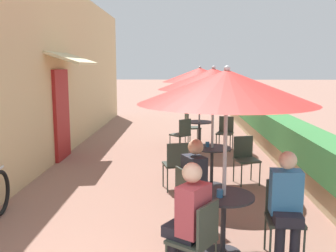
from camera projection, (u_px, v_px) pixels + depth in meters
cafe_facade_wall at (61, 70)px, 9.19m from camera, size 0.98×14.47×4.20m
planter_hedge at (275, 133)px, 9.30m from camera, size 0.60×13.47×1.01m
patio_table_near at (223, 214)px, 4.28m from camera, size 0.69×0.69×0.72m
patio_umbrella_near at (227, 87)px, 4.05m from camera, size 1.96×1.96×2.18m
cafe_chair_near_left at (284, 212)px, 4.28m from camera, size 0.43×0.43×0.87m
seated_patron_near_left at (286, 202)px, 4.15m from camera, size 0.35×0.42×1.25m
cafe_chair_near_right at (190, 195)px, 4.86m from camera, size 0.53×0.53×0.87m
seated_patron_near_right at (198, 181)px, 4.88m from camera, size 0.50×0.46×1.25m
cafe_chair_near_back at (198, 236)px, 3.68m from camera, size 0.56×0.56×0.87m
seated_patron_near_back at (189, 217)px, 3.72m from camera, size 0.51×0.49×1.25m
coffee_cup_near at (220, 193)px, 4.17m from camera, size 0.07×0.07×0.09m
patio_table_mid at (212, 160)px, 6.77m from camera, size 0.69×0.69×0.72m
patio_umbrella_mid at (213, 79)px, 6.54m from camera, size 1.96×1.96×2.18m
cafe_chair_mid_left at (176, 162)px, 6.55m from camera, size 0.49×0.49×0.87m
cafe_chair_mid_right at (245, 156)px, 6.99m from camera, size 0.49×0.49×0.87m
coffee_cup_mid at (207, 144)px, 6.78m from camera, size 0.07×0.07×0.09m
patio_table_far at (199, 130)px, 9.92m from camera, size 0.69×0.69×0.72m
patio_umbrella_far at (200, 75)px, 9.69m from camera, size 1.96×1.96×2.18m
cafe_chair_far_left at (190, 125)px, 10.57m from camera, size 0.47×0.47×0.87m
cafe_chair_far_right at (182, 133)px, 9.42m from camera, size 0.56×0.56×0.87m
cafe_chair_far_back at (225, 130)px, 9.76m from camera, size 0.50×0.50×0.87m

